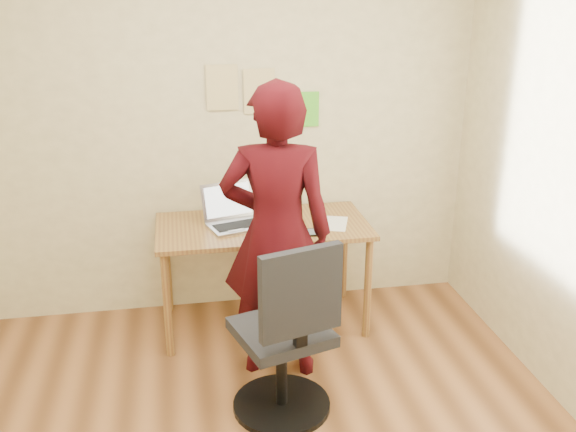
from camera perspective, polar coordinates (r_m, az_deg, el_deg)
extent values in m
cube|color=beige|center=(4.43, -5.93, 8.27)|extent=(3.50, 0.04, 2.70)
cube|color=olive|center=(4.26, -2.26, -0.93)|extent=(1.40, 0.70, 0.03)
cylinder|color=olive|center=(4.11, -10.68, -7.81)|extent=(0.05, 0.05, 0.71)
cylinder|color=olive|center=(4.27, 7.10, -6.43)|extent=(0.05, 0.05, 0.71)
cylinder|color=olive|center=(4.65, -10.70, -4.35)|extent=(0.05, 0.05, 0.71)
cylinder|color=olive|center=(4.80, 5.03, -3.26)|extent=(0.05, 0.05, 0.71)
cube|color=#ACACB3|center=(4.21, -4.53, -0.88)|extent=(0.42, 0.34, 0.02)
cube|color=black|center=(4.21, -4.53, -0.76)|extent=(0.32, 0.22, 0.00)
cube|color=#ACACB3|center=(4.31, -5.38, 1.40)|extent=(0.37, 0.17, 0.24)
cube|color=white|center=(4.31, -5.38, 1.40)|extent=(0.32, 0.14, 0.20)
cube|color=white|center=(4.28, 3.94, -0.65)|extent=(0.27, 0.32, 0.00)
cube|color=black|center=(4.11, 2.12, -1.47)|extent=(0.07, 0.13, 0.01)
cube|color=#3F4C59|center=(4.11, 2.12, -1.40)|extent=(0.06, 0.11, 0.00)
cube|color=#D7C180|center=(4.36, -5.87, 11.29)|extent=(0.21, 0.00, 0.30)
cube|color=#D7C180|center=(4.39, -2.57, 11.03)|extent=(0.21, 0.00, 0.30)
cube|color=#53C62C|center=(4.46, 1.61, 9.45)|extent=(0.18, 0.00, 0.24)
cube|color=black|center=(3.51, -0.60, -10.26)|extent=(0.58, 0.58, 0.06)
cube|color=black|center=(3.17, 1.17, -6.84)|extent=(0.44, 0.18, 0.46)
cube|color=black|center=(3.29, 1.09, -10.47)|extent=(0.07, 0.06, 0.13)
cylinder|color=black|center=(3.64, -0.58, -13.68)|extent=(0.06, 0.06, 0.46)
cylinder|color=black|center=(3.77, -0.57, -16.40)|extent=(0.55, 0.55, 0.03)
imported|color=#36070C|center=(3.70, -1.03, -1.59)|extent=(0.72, 0.55, 1.78)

